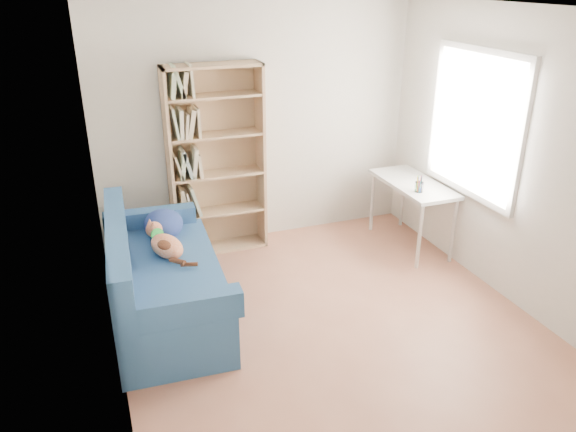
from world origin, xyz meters
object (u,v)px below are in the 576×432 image
object	(u,v)px
sofa	(161,279)
desk	(413,189)
pen_cup	(419,186)
bookshelf	(217,169)

from	to	relation	value
sofa	desk	world-z (taller)	sofa
sofa	desk	size ratio (longest dim) A/B	1.75
desk	pen_cup	world-z (taller)	pen_cup
desk	sofa	bearing A→B (deg)	-170.97
bookshelf	pen_cup	xyz separation A→B (m)	(1.89, -0.93, -0.11)
bookshelf	pen_cup	world-z (taller)	bookshelf
bookshelf	sofa	bearing A→B (deg)	-125.79
bookshelf	desk	distance (m)	2.12
bookshelf	desk	bearing A→B (deg)	-18.54
sofa	pen_cup	world-z (taller)	sofa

